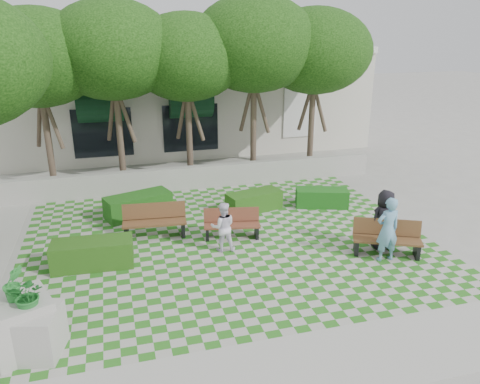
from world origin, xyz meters
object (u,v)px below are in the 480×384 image
object	(u,v)px
hedge_midright	(254,201)
hedge_midleft	(138,205)
person_dark	(384,220)
person_white	(223,227)
planter_back	(21,322)
hedge_east	(322,198)
planter_front	(33,324)
bench_east	(387,239)
bench_mid	(232,224)
hedge_west	(93,254)
person_blue	(388,229)
bench_west	(155,221)

from	to	relation	value
hedge_midright	hedge_midleft	world-z (taller)	hedge_midleft
person_dark	person_white	bearing A→B (deg)	-16.64
planter_back	hedge_east	bearing A→B (deg)	31.58
hedge_midleft	planter_front	distance (m)	7.15
bench_east	person_white	world-z (taller)	person_white
hedge_east	planter_back	size ratio (longest dim) A/B	0.97
bench_mid	hedge_midleft	xyz separation A→B (m)	(-2.65, 2.50, -0.05)
bench_east	hedge_east	distance (m)	3.93
hedge_midleft	person_dark	size ratio (longest dim) A/B	1.24
hedge_west	planter_front	xyz separation A→B (m)	(-1.02, -3.43, 0.32)
hedge_east	hedge_midright	xyz separation A→B (m)	(-2.47, 0.27, 0.02)
hedge_east	person_dark	bearing A→B (deg)	-85.29
hedge_midright	hedge_east	bearing A→B (deg)	-6.33
hedge_east	person_blue	distance (m)	4.29
bench_east	planter_front	bearing A→B (deg)	-143.19
person_white	hedge_midleft	bearing A→B (deg)	-48.03
bench_mid	bench_west	size ratio (longest dim) A/B	0.90
bench_east	planter_front	world-z (taller)	planter_front
hedge_midleft	person_white	world-z (taller)	person_white
hedge_east	person_blue	size ratio (longest dim) A/B	0.99
hedge_midleft	person_blue	distance (m)	8.19
hedge_east	hedge_west	xyz separation A→B (m)	(-7.88, -2.43, 0.05)
person_dark	bench_mid	bearing A→B (deg)	-27.91
hedge_midleft	planter_back	bearing A→B (deg)	-112.88
hedge_midright	person_dark	size ratio (longest dim) A/B	1.09
hedge_midright	hedge_west	world-z (taller)	hedge_west
hedge_midright	hedge_midleft	distance (m)	4.01
bench_west	person_blue	distance (m)	6.88
hedge_midleft	hedge_midright	bearing A→B (deg)	-8.21
planter_front	person_blue	size ratio (longest dim) A/B	0.92
bench_east	hedge_midleft	world-z (taller)	bench_east
person_dark	hedge_midright	bearing A→B (deg)	-57.21
person_blue	person_dark	world-z (taller)	person_blue
person_dark	hedge_midleft	bearing A→B (deg)	-36.23
person_blue	person_white	size ratio (longest dim) A/B	1.26
hedge_midright	person_blue	distance (m)	5.16
hedge_midright	planter_front	distance (m)	8.90
bench_mid	person_dark	xyz separation A→B (m)	(4.08, -1.88, 0.46)
person_white	bench_east	bearing A→B (deg)	169.98
planter_back	person_white	world-z (taller)	planter_back
bench_mid	person_dark	distance (m)	4.51
hedge_east	planter_front	distance (m)	10.67
person_dark	person_white	world-z (taller)	person_dark
bench_mid	person_white	distance (m)	0.97
hedge_midright	hedge_west	distance (m)	6.05
hedge_midright	planter_front	world-z (taller)	planter_front
hedge_midright	person_blue	bearing A→B (deg)	-61.81
planter_front	hedge_midright	bearing A→B (deg)	43.64
bench_mid	planter_front	distance (m)	6.63
planter_back	person_blue	bearing A→B (deg)	8.70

